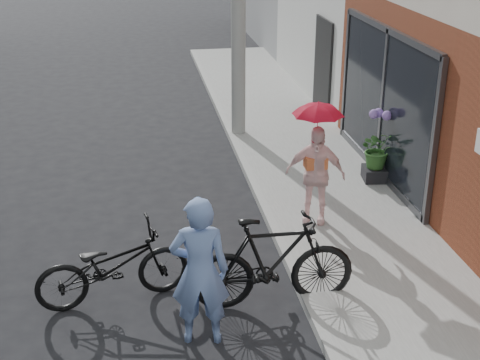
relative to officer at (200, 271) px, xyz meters
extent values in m
plane|color=black|center=(0.39, 0.58, -0.87)|extent=(80.00, 80.00, 0.00)
cube|color=gray|center=(2.49, 2.58, -0.81)|extent=(2.20, 24.00, 0.12)
cube|color=#9E9E99|center=(1.33, 2.58, -0.81)|extent=(0.12, 24.00, 0.12)
cube|color=black|center=(3.55, 4.08, 0.49)|extent=(0.06, 3.80, 2.40)
imported|color=#6781B7|center=(0.00, 0.00, 0.00)|extent=(0.68, 0.49, 1.75)
imported|color=black|center=(-0.96, 0.95, -0.39)|extent=(1.94, 0.99, 0.97)
imported|color=black|center=(0.92, 0.55, -0.29)|extent=(1.97, 0.57, 1.18)
imported|color=#FFD7D5|center=(1.94, 2.44, -0.02)|extent=(0.94, 0.64, 1.47)
imported|color=red|center=(1.94, 2.44, 1.03)|extent=(0.70, 0.70, 0.61)
cube|color=black|center=(3.39, 3.76, -0.64)|extent=(0.47, 0.47, 0.22)
imported|color=#2B5723|center=(3.39, 3.76, -0.20)|extent=(0.60, 0.52, 0.66)
camera|label=1|loc=(-0.58, -6.16, 3.71)|focal=50.00mm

